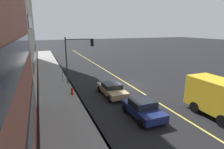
% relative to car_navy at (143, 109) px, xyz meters
% --- Properties ---
extents(ground, '(200.00, 200.00, 0.00)m').
position_rel_car_navy_xyz_m(ground, '(8.08, -2.89, -0.72)').
color(ground, black).
extents(sidewalk_slab, '(80.00, 3.82, 0.15)m').
position_rel_car_navy_xyz_m(sidewalk_slab, '(8.08, 5.72, -0.64)').
color(sidewalk_slab, gray).
rests_on(sidewalk_slab, ground).
extents(curb_edge, '(80.00, 0.16, 0.15)m').
position_rel_car_navy_xyz_m(curb_edge, '(8.08, 3.89, -0.64)').
color(curb_edge, slate).
rests_on(curb_edge, ground).
extents(lane_stripe_center, '(80.00, 0.16, 0.01)m').
position_rel_car_navy_xyz_m(lane_stripe_center, '(8.08, -2.89, -0.71)').
color(lane_stripe_center, '#D8CC4C').
rests_on(lane_stripe_center, ground).
extents(car_navy, '(3.99, 2.10, 1.43)m').
position_rel_car_navy_xyz_m(car_navy, '(0.00, 0.00, 0.00)').
color(car_navy, navy).
rests_on(car_navy, ground).
extents(car_tan, '(4.71, 2.02, 1.31)m').
position_rel_car_navy_xyz_m(car_tan, '(5.41, 0.47, -0.04)').
color(car_tan, tan).
rests_on(car_tan, ground).
extents(traffic_light_mast, '(0.28, 3.59, 5.87)m').
position_rel_car_navy_xyz_m(traffic_light_mast, '(10.89, 2.90, 3.27)').
color(traffic_light_mast, '#1E3823').
rests_on(traffic_light_mast, ground).
extents(street_sign_post, '(0.60, 0.08, 2.61)m').
position_rel_car_navy_xyz_m(street_sign_post, '(11.80, 4.72, 0.83)').
color(street_sign_post, slate).
rests_on(street_sign_post, ground).
extents(fire_hydrant, '(0.24, 0.24, 0.94)m').
position_rel_car_navy_xyz_m(fire_hydrant, '(6.63, 4.41, -0.25)').
color(fire_hydrant, red).
rests_on(fire_hydrant, ground).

